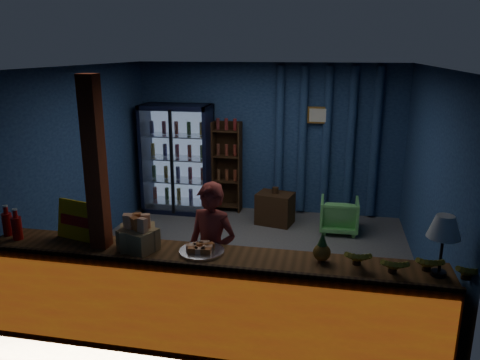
% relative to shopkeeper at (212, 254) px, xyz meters
% --- Properties ---
extents(ground, '(4.60, 4.60, 0.00)m').
position_rel_shopkeeper_xyz_m(ground, '(0.07, 1.45, -0.76)').
color(ground, '#515154').
rests_on(ground, ground).
extents(room_walls, '(4.60, 4.60, 4.60)m').
position_rel_shopkeeper_xyz_m(room_walls, '(0.07, 1.45, 0.81)').
color(room_walls, navy).
rests_on(room_walls, ground).
extents(counter, '(4.40, 0.57, 0.99)m').
position_rel_shopkeeper_xyz_m(counter, '(0.07, -0.46, -0.28)').
color(counter, brown).
rests_on(counter, ground).
extents(support_post, '(0.16, 0.16, 2.60)m').
position_rel_shopkeeper_xyz_m(support_post, '(-0.98, -0.45, 0.54)').
color(support_post, '#913515').
rests_on(support_post, ground).
extents(beverage_cooler, '(1.20, 0.62, 1.90)m').
position_rel_shopkeeper_xyz_m(beverage_cooler, '(-1.48, 3.37, 0.18)').
color(beverage_cooler, black).
rests_on(beverage_cooler, ground).
extents(bottle_shelf, '(0.50, 0.28, 1.60)m').
position_rel_shopkeeper_xyz_m(bottle_shelf, '(-0.63, 3.51, 0.04)').
color(bottle_shelf, '#382411').
rests_on(bottle_shelf, ground).
extents(curtain_folds, '(1.74, 0.14, 2.50)m').
position_rel_shopkeeper_xyz_m(curtain_folds, '(1.07, 3.59, 0.54)').
color(curtain_folds, navy).
rests_on(curtain_folds, room_walls).
extents(framed_picture, '(0.36, 0.04, 0.28)m').
position_rel_shopkeeper_xyz_m(framed_picture, '(0.92, 3.54, 0.99)').
color(framed_picture, '#BE882F').
rests_on(framed_picture, room_walls).
extents(shopkeeper, '(0.63, 0.49, 1.51)m').
position_rel_shopkeeper_xyz_m(shopkeeper, '(0.00, 0.00, 0.00)').
color(shopkeeper, maroon).
rests_on(shopkeeper, ground).
extents(green_chair, '(0.59, 0.60, 0.55)m').
position_rel_shopkeeper_xyz_m(green_chair, '(1.33, 2.82, -0.48)').
color(green_chair, '#61C160').
rests_on(green_chair, ground).
extents(side_table, '(0.65, 0.53, 0.63)m').
position_rel_shopkeeper_xyz_m(side_table, '(0.29, 2.97, -0.49)').
color(side_table, '#382411').
rests_on(side_table, ground).
extents(yellow_sign, '(0.51, 0.22, 0.40)m').
position_rel_shopkeeper_xyz_m(yellow_sign, '(-1.29, -0.33, 0.39)').
color(yellow_sign, yellow).
rests_on(yellow_sign, counter).
extents(soda_bottles, '(0.27, 0.18, 0.32)m').
position_rel_shopkeeper_xyz_m(soda_bottles, '(-1.98, -0.42, 0.32)').
color(soda_bottles, '#BB0F0C').
rests_on(soda_bottles, counter).
extents(snack_box_left, '(0.41, 0.37, 0.35)m').
position_rel_shopkeeper_xyz_m(snack_box_left, '(-0.62, -0.42, 0.32)').
color(snack_box_left, tan).
rests_on(snack_box_left, counter).
extents(snack_box_centre, '(0.40, 0.36, 0.34)m').
position_rel_shopkeeper_xyz_m(snack_box_centre, '(-0.59, -0.47, 0.31)').
color(snack_box_centre, tan).
rests_on(snack_box_centre, counter).
extents(pastry_tray, '(0.43, 0.43, 0.07)m').
position_rel_shopkeeper_xyz_m(pastry_tray, '(0.01, -0.40, 0.22)').
color(pastry_tray, silver).
rests_on(pastry_tray, counter).
extents(banana_bunches, '(1.15, 0.32, 0.19)m').
position_rel_shopkeeper_xyz_m(banana_bunches, '(1.88, -0.46, 0.29)').
color(banana_bunches, gold).
rests_on(banana_bunches, counter).
extents(table_lamp, '(0.28, 0.28, 0.54)m').
position_rel_shopkeeper_xyz_m(table_lamp, '(2.12, -0.46, 0.62)').
color(table_lamp, black).
rests_on(table_lamp, counter).
extents(pineapple, '(0.16, 0.16, 0.28)m').
position_rel_shopkeeper_xyz_m(pineapple, '(1.13, -0.37, 0.31)').
color(pineapple, '#8D5819').
rests_on(pineapple, counter).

